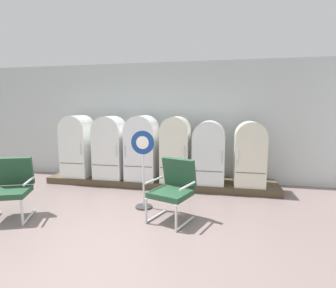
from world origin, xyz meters
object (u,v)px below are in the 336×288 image
(refrigerator_3, at_px, (176,147))
(armchair_right, at_px, (173,186))
(refrigerator_2, at_px, (142,146))
(refrigerator_5, at_px, (250,152))
(sign_stand, at_px, (143,172))
(armchair_left, at_px, (11,185))
(refrigerator_1, at_px, (110,146))
(refrigerator_4, at_px, (209,151))
(refrigerator_0, at_px, (78,144))

(refrigerator_3, distance_m, armchair_right, 1.87)
(refrigerator_2, distance_m, refrigerator_5, 2.49)
(refrigerator_3, relative_size, sign_stand, 1.04)
(armchair_left, height_order, sign_stand, sign_stand)
(refrigerator_1, height_order, refrigerator_4, refrigerator_1)
(refrigerator_2, bearing_deg, refrigerator_4, -0.92)
(refrigerator_1, relative_size, armchair_left, 1.49)
(refrigerator_4, bearing_deg, refrigerator_3, -179.82)
(refrigerator_3, distance_m, refrigerator_4, 0.77)
(refrigerator_3, relative_size, refrigerator_5, 1.07)
(refrigerator_1, height_order, armchair_right, refrigerator_1)
(refrigerator_3, xyz_separation_m, armchair_right, (0.28, -1.81, -0.39))
(armchair_right, bearing_deg, refrigerator_4, 75.02)
(refrigerator_1, xyz_separation_m, armchair_left, (-0.80, -2.28, -0.39))
(refrigerator_3, distance_m, armchair_left, 3.37)
(refrigerator_2, height_order, sign_stand, refrigerator_2)
(refrigerator_2, distance_m, sign_stand, 1.55)
(refrigerator_3, bearing_deg, refrigerator_5, 0.12)
(refrigerator_3, distance_m, refrigerator_5, 1.67)
(refrigerator_1, relative_size, refrigerator_2, 0.99)
(refrigerator_1, distance_m, refrigerator_2, 0.81)
(refrigerator_1, xyz_separation_m, refrigerator_4, (2.40, 0.02, -0.05))
(armchair_right, bearing_deg, refrigerator_0, 146.88)
(refrigerator_5, relative_size, armchair_right, 1.39)
(refrigerator_2, xyz_separation_m, armchair_right, (1.11, -1.84, -0.40))
(sign_stand, bearing_deg, armchair_right, -30.77)
(refrigerator_3, height_order, armchair_left, refrigerator_3)
(sign_stand, bearing_deg, refrigerator_5, 35.28)
(refrigerator_5, xyz_separation_m, armchair_left, (-4.10, -2.30, -0.34))
(refrigerator_4, xyz_separation_m, armchair_right, (-0.48, -1.81, -0.33))
(armchair_left, xyz_separation_m, sign_stand, (2.08, 0.87, 0.13))
(refrigerator_0, bearing_deg, refrigerator_2, 0.47)
(refrigerator_3, relative_size, armchair_right, 1.49)
(refrigerator_4, relative_size, sign_stand, 0.98)
(refrigerator_2, xyz_separation_m, sign_stand, (0.47, -1.46, -0.27))
(refrigerator_5, relative_size, armchair_left, 1.39)
(armchair_left, distance_m, sign_stand, 2.25)
(refrigerator_0, bearing_deg, refrigerator_3, -0.33)
(refrigerator_0, xyz_separation_m, refrigerator_5, (4.18, -0.01, -0.06))
(refrigerator_2, distance_m, refrigerator_3, 0.82)
(refrigerator_4, distance_m, sign_stand, 1.83)
(refrigerator_0, distance_m, refrigerator_1, 0.88)
(refrigerator_0, xyz_separation_m, sign_stand, (2.16, -1.44, -0.27))
(refrigerator_4, height_order, armchair_left, refrigerator_4)
(refrigerator_0, distance_m, refrigerator_2, 1.69)
(refrigerator_2, bearing_deg, sign_stand, -72.25)
(sign_stand, bearing_deg, refrigerator_3, 75.95)
(refrigerator_4, bearing_deg, armchair_right, -104.98)
(armchair_right, bearing_deg, refrigerator_2, 121.04)
(refrigerator_0, relative_size, refrigerator_1, 1.01)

